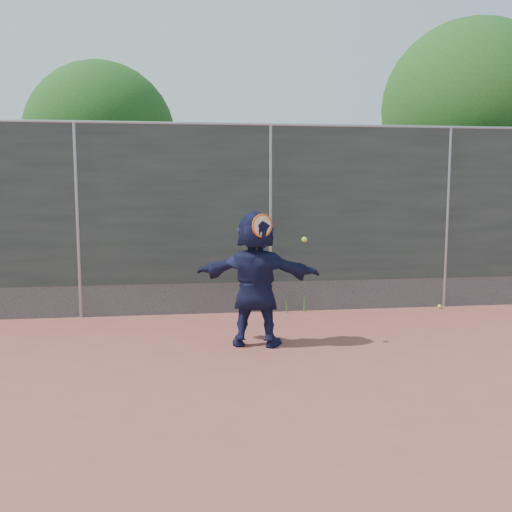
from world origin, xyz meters
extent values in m
plane|color=#9E4C42|center=(0.00, 0.00, 0.00)|extent=(80.00, 80.00, 0.00)
imported|color=#15193C|center=(-0.49, 1.57, 0.87)|extent=(1.69, 0.91, 1.74)
sphere|color=#B7D22E|center=(2.86, 3.35, 0.03)|extent=(0.07, 0.07, 0.07)
cube|color=#38423D|center=(0.00, 3.50, 1.75)|extent=(20.00, 0.04, 2.50)
cube|color=slate|center=(0.00, 3.50, 0.25)|extent=(20.00, 0.03, 0.50)
cylinder|color=gray|center=(0.00, 3.50, 3.00)|extent=(20.00, 0.05, 0.05)
cylinder|color=gray|center=(-3.00, 3.50, 1.50)|extent=(0.06, 0.06, 3.00)
cylinder|color=gray|center=(0.00, 3.50, 1.50)|extent=(0.06, 0.06, 3.00)
cylinder|color=gray|center=(3.00, 3.50, 1.50)|extent=(0.06, 0.06, 3.00)
torus|color=#C84F12|center=(-0.44, 1.37, 1.56)|extent=(0.28, 0.14, 0.29)
cylinder|color=beige|center=(-0.44, 1.37, 1.56)|extent=(0.23, 0.11, 0.25)
cylinder|color=black|center=(-0.49, 1.39, 1.36)|extent=(0.08, 0.13, 0.33)
sphere|color=#B7D22E|center=(0.10, 1.45, 1.37)|extent=(0.07, 0.07, 0.07)
cylinder|color=#382314|center=(4.50, 5.70, 1.30)|extent=(0.28, 0.28, 2.60)
sphere|color=#23561C|center=(4.50, 5.70, 3.59)|extent=(3.60, 3.60, 3.60)
sphere|color=#23561C|center=(5.22, 5.90, 3.23)|extent=(2.52, 2.52, 2.52)
cylinder|color=#382314|center=(-3.00, 6.50, 1.10)|extent=(0.28, 0.28, 2.20)
sphere|color=#23561C|center=(-3.00, 6.50, 3.03)|extent=(3.00, 3.00, 3.00)
sphere|color=#23561C|center=(-2.40, 6.70, 2.73)|extent=(2.10, 2.10, 2.10)
cone|color=#387226|center=(0.25, 3.38, 0.13)|extent=(0.03, 0.03, 0.26)
cone|color=#387226|center=(0.55, 3.40, 0.15)|extent=(0.03, 0.03, 0.30)
cone|color=#387226|center=(-0.10, 3.36, 0.11)|extent=(0.03, 0.03, 0.22)
camera|label=1|loc=(-1.45, -5.54, 2.04)|focal=40.00mm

